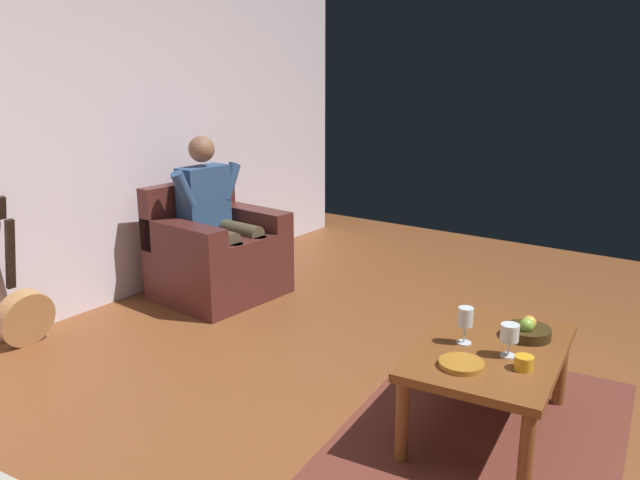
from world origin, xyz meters
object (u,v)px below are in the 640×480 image
coffee_table (490,359)px  candle_jar (524,363)px  guitar (24,312)px  wine_glass_near (465,319)px  armchair (216,255)px  wine_glass_far (510,335)px  decorative_dish (461,364)px  person_seated (216,213)px  fruit_bowl (527,331)px

coffee_table → candle_jar: 0.25m
guitar → wine_glass_near: size_ratio=5.24×
armchair → candle_jar: 2.68m
guitar → wine_glass_far: bearing=103.2°
guitar → decorative_dish: size_ratio=4.75×
decorative_dish → coffee_table: bearing=172.4°
guitar → wine_glass_far: size_ratio=6.12×
coffee_table → candle_jar: bearing=55.0°
armchair → person_seated: size_ratio=0.75×
armchair → candle_jar: bearing=77.3°
fruit_bowl → candle_jar: 0.36m
candle_jar → wine_glass_far: bearing=-131.8°
armchair → person_seated: 0.32m
guitar → wine_glass_far: 2.91m
wine_glass_far → fruit_bowl: bearing=178.8°
armchair → person_seated: person_seated is taller
wine_glass_far → candle_jar: bearing=48.2°
wine_glass_near → candle_jar: wine_glass_near is taller
armchair → decorative_dish: (0.90, 2.33, 0.13)m
wine_glass_near → decorative_dish: bearing=20.2°
guitar → candle_jar: bearing=101.1°
coffee_table → guitar: 2.81m
wine_glass_far → decorative_dish: wine_glass_far is taller
fruit_bowl → coffee_table: bearing=-26.0°
guitar → decorative_dish: guitar is taller
wine_glass_near → fruit_bowl: size_ratio=0.81×
guitar → wine_glass_near: guitar is taller
fruit_bowl → candle_jar: size_ratio=2.71×
person_seated → candle_jar: 2.66m
guitar → coffee_table: bearing=104.6°
guitar → decorative_dish: bearing=99.3°
candle_jar → person_seated: bearing=-106.9°
armchair → guitar: (1.34, -0.35, -0.10)m
wine_glass_far → candle_jar: size_ratio=1.87×
person_seated → fruit_bowl: bearing=84.1°
coffee_table → wine_glass_far: size_ratio=6.61×
wine_glass_far → armchair: bearing=-105.6°
coffee_table → wine_glass_near: bearing=-75.9°
wine_glass_far → wine_glass_near: bearing=-94.4°
armchair → fruit_bowl: 2.51m
armchair → candle_jar: size_ratio=10.91×
coffee_table → wine_glass_near: wine_glass_near is taller
person_seated → coffee_table: person_seated is taller
fruit_bowl → decorative_dish: fruit_bowl is taller
coffee_table → fruit_bowl: fruit_bowl is taller
guitar → fruit_bowl: (-0.91, 2.82, 0.25)m
decorative_dish → person_seated: bearing=-111.3°
coffee_table → person_seated: bearing=-105.2°
person_seated → coffee_table: size_ratio=1.18×
wine_glass_near → fruit_bowl: 0.34m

